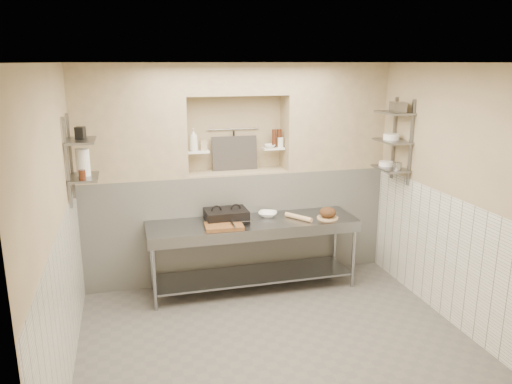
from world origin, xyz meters
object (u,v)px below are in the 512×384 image
object	(u,v)px
prep_table	(253,241)
bread_loaf	(328,212)
bottle_soap	(194,140)
rolling_pin	(299,217)
jug_left	(83,162)
panini_press	(226,215)
cutting_board	(224,226)
bowl_alcove	(270,146)
mixing_bowl	(268,214)

from	to	relation	value
prep_table	bread_loaf	size ratio (longest dim) A/B	12.12
bottle_soap	rolling_pin	bearing A→B (deg)	-27.56
jug_left	bottle_soap	bearing A→B (deg)	27.05
panini_press	jug_left	xyz separation A→B (m)	(-1.60, -0.22, 0.79)
rolling_pin	bottle_soap	bearing A→B (deg)	152.44
bread_loaf	bottle_soap	size ratio (longest dim) A/B	0.75
panini_press	bread_loaf	distance (m)	1.27
cutting_board	rolling_pin	xyz separation A→B (m)	(0.96, 0.08, 0.01)
bread_loaf	bowl_alcove	size ratio (longest dim) A/B	1.47
prep_table	bowl_alcove	world-z (taller)	bowl_alcove
mixing_bowl	jug_left	size ratio (longest dim) A/B	0.81
prep_table	bowl_alcove	bearing A→B (deg)	56.31
bottle_soap	bowl_alcove	xyz separation A→B (m)	(1.00, -0.01, -0.12)
rolling_pin	panini_press	bearing A→B (deg)	168.23
panini_press	bottle_soap	distance (m)	1.04
panini_press	rolling_pin	distance (m)	0.90
mixing_bowl	bread_loaf	distance (m)	0.76
jug_left	bowl_alcove	bearing A→B (deg)	15.84
jug_left	bread_loaf	bearing A→B (deg)	-0.40
panini_press	bowl_alcove	size ratio (longest dim) A/B	3.58
cutting_board	bottle_soap	size ratio (longest dim) A/B	1.57
bottle_soap	jug_left	distance (m)	1.45
prep_table	rolling_pin	size ratio (longest dim) A/B	6.66
mixing_bowl	bowl_alcove	xyz separation A→B (m)	(0.14, 0.40, 0.81)
bread_loaf	cutting_board	bearing A→B (deg)	-178.90
panini_press	bowl_alcove	bearing A→B (deg)	31.31
panini_press	cutting_board	size ratio (longest dim) A/B	1.17
prep_table	jug_left	bearing A→B (deg)	-177.11
prep_table	bottle_soap	xyz separation A→B (m)	(-0.63, 0.56, 1.21)
mixing_bowl	cutting_board	bearing A→B (deg)	-154.52
cutting_board	bottle_soap	xyz separation A→B (m)	(-0.24, 0.70, 0.94)
cutting_board	mixing_bowl	size ratio (longest dim) A/B	1.90
prep_table	bottle_soap	bearing A→B (deg)	138.43
prep_table	panini_press	world-z (taller)	panini_press
prep_table	bowl_alcove	size ratio (longest dim) A/B	17.80
mixing_bowl	jug_left	xyz separation A→B (m)	(-2.15, -0.25, 0.83)
mixing_bowl	prep_table	bearing A→B (deg)	-145.83
bread_loaf	jug_left	world-z (taller)	jug_left
panini_press	rolling_pin	bearing A→B (deg)	-12.82
prep_table	mixing_bowl	bearing A→B (deg)	34.17
prep_table	bowl_alcove	xyz separation A→B (m)	(0.37, 0.55, 1.09)
panini_press	bottle_soap	bearing A→B (deg)	124.54
rolling_pin	bottle_soap	distance (m)	1.64
panini_press	cutting_board	bearing A→B (deg)	-108.25
cutting_board	jug_left	world-z (taller)	jug_left
jug_left	mixing_bowl	bearing A→B (deg)	6.72
bread_loaf	bottle_soap	distance (m)	1.92
bottle_soap	prep_table	bearing A→B (deg)	-41.57
prep_table	cutting_board	size ratio (longest dim) A/B	5.80
cutting_board	bottle_soap	distance (m)	1.19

